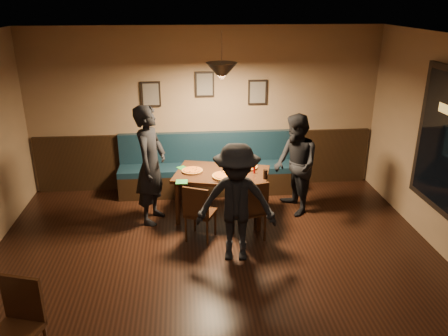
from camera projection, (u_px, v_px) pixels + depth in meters
name	position (u px, v px, depth m)	size (l,w,h in m)	color
floor	(223.00, 309.00, 4.95)	(7.00, 7.00, 0.00)	black
ceiling	(223.00, 49.00, 3.94)	(7.00, 7.00, 0.00)	silver
wall_back	(205.00, 110.00, 7.70)	(6.00, 6.00, 0.00)	#8C704F
wainscot	(206.00, 160.00, 7.99)	(5.88, 0.06, 1.00)	black
booth_bench	(207.00, 165.00, 7.74)	(3.00, 0.60, 1.00)	#0F232D
picture_left	(151.00, 94.00, 7.48)	(0.32, 0.04, 0.42)	black
picture_center	(205.00, 84.00, 7.51)	(0.32, 0.04, 0.42)	black
picture_right	(257.00, 92.00, 7.64)	(0.32, 0.04, 0.42)	black
pendant_lamp	(222.00, 72.00, 6.22)	(0.44, 0.44, 0.25)	black
dining_table	(222.00, 195.00, 6.90)	(1.38, 0.89, 0.74)	black
chair_near_left	(201.00, 211.00, 6.26)	(0.37, 0.37, 0.84)	black
chair_near_right	(249.00, 209.00, 6.28)	(0.40, 0.40, 0.90)	#321C0E
diner_left	(151.00, 165.00, 6.61)	(0.66, 0.43, 1.80)	black
diner_right	(296.00, 165.00, 6.92)	(0.77, 0.60, 1.58)	black
diner_front	(236.00, 203.00, 5.66)	(1.02, 0.59, 1.58)	black
pizza_a	(192.00, 171.00, 6.80)	(0.32, 0.32, 0.04)	orange
pizza_b	(225.00, 176.00, 6.59)	(0.38, 0.38, 0.04)	orange
pizza_c	(247.00, 167.00, 6.95)	(0.32, 0.32, 0.04)	gold
soda_glass	(265.00, 174.00, 6.52)	(0.06, 0.06, 0.14)	black
tabasco_bottle	(254.00, 169.00, 6.72)	(0.03, 0.03, 0.13)	#9F0605
napkin_a	(182.00, 168.00, 6.96)	(0.14, 0.14, 0.01)	#1C6C23
napkin_b	(182.00, 182.00, 6.43)	(0.17, 0.17, 0.01)	#207935
cutlery_set	(220.00, 182.00, 6.41)	(0.02, 0.19, 0.00)	silver
cafe_chair_far	(14.00, 332.00, 3.97)	(0.40, 0.40, 0.91)	black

